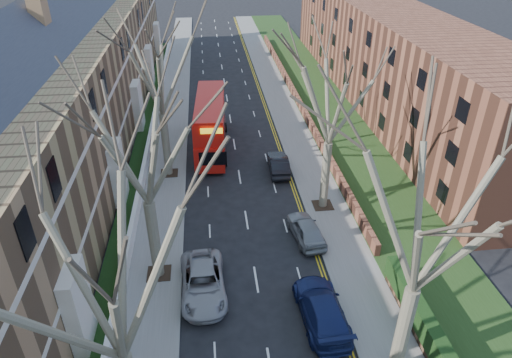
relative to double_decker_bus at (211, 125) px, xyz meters
name	(u,v)px	position (x,y,z in m)	size (l,w,h in m)	color
pavement_left	(172,121)	(-3.92, 6.48, -2.16)	(3.00, 102.00, 0.12)	slate
pavement_right	(287,116)	(8.08, 6.48, -2.16)	(3.00, 102.00, 0.12)	slate
terrace_left	(64,102)	(-11.57, -1.52, 3.31)	(9.70, 78.00, 13.60)	#99724E
flats_right	(386,55)	(19.54, 10.48, 2.76)	(13.97, 54.00, 10.00)	brown
front_wall_left	(148,152)	(-5.57, -1.52, -1.60)	(0.30, 78.00, 1.00)	white
grass_verge_right	(329,113)	(12.58, 6.48, -2.07)	(6.00, 102.00, 0.06)	#203814
tree_left_mid	(102,266)	(-3.62, -26.52, 7.33)	(10.50, 10.50, 14.71)	#69614B
tree_left_far	(139,134)	(-3.62, -16.52, 7.02)	(10.15, 10.15, 14.22)	#69614B
tree_left_dist	(156,59)	(-3.62, -4.52, 7.34)	(10.50, 10.50, 14.71)	#69614B
tree_right_mid	(433,205)	(7.78, -24.52, 7.33)	(10.50, 10.50, 14.71)	#69614B
tree_right_far	(334,85)	(7.78, -10.52, 7.02)	(10.15, 10.15, 14.22)	#69614B
double_decker_bus	(211,125)	(0.00, 0.00, 0.00)	(3.17, 10.91, 4.52)	red
car_left_far	(203,283)	(-1.00, -18.24, -1.48)	(2.47, 5.36, 1.49)	#97969B
car_right_near	(322,309)	(5.16, -20.94, -1.43)	(2.21, 5.43, 1.58)	navy
car_right_mid	(306,229)	(5.77, -14.01, -1.50)	(1.71, 4.26, 1.45)	gray
car_right_far	(278,164)	(5.35, -4.97, -1.51)	(1.51, 4.32, 1.42)	black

